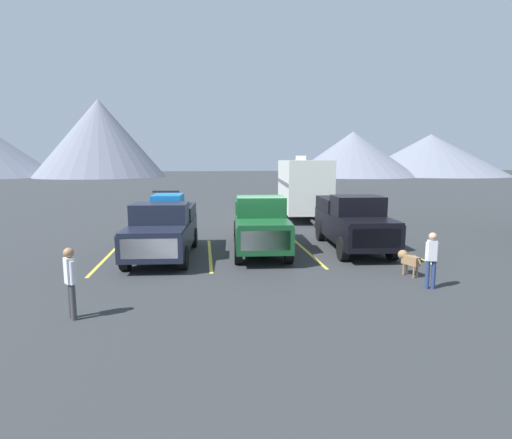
{
  "coord_description": "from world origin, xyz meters",
  "views": [
    {
      "loc": [
        -2.16,
        -15.57,
        3.67
      ],
      "look_at": [
        0.0,
        1.11,
        1.2
      ],
      "focal_mm": 28.58,
      "sensor_mm": 36.0,
      "label": 1
    }
  ],
  "objects_px": {
    "pickup_truck_a": "(164,227)",
    "dog": "(407,259)",
    "person_a": "(70,278)",
    "pickup_truck_c": "(352,221)",
    "person_b": "(432,257)",
    "camper_trailer_a": "(303,185)",
    "pickup_truck_b": "(260,222)"
  },
  "relations": [
    {
      "from": "pickup_truck_a",
      "to": "dog",
      "type": "distance_m",
      "value": 8.79
    },
    {
      "from": "person_a",
      "to": "dog",
      "type": "xyz_separation_m",
      "value": [
        9.51,
        2.45,
        -0.43
      ]
    },
    {
      "from": "pickup_truck_c",
      "to": "person_a",
      "type": "bearing_deg",
      "value": -144.56
    },
    {
      "from": "person_a",
      "to": "person_b",
      "type": "relative_size",
      "value": 1.03
    },
    {
      "from": "pickup_truck_c",
      "to": "camper_trailer_a",
      "type": "height_order",
      "value": "camper_trailer_a"
    },
    {
      "from": "pickup_truck_c",
      "to": "person_a",
      "type": "height_order",
      "value": "pickup_truck_c"
    },
    {
      "from": "camper_trailer_a",
      "to": "dog",
      "type": "height_order",
      "value": "camper_trailer_a"
    },
    {
      "from": "camper_trailer_a",
      "to": "person_a",
      "type": "relative_size",
      "value": 5.25
    },
    {
      "from": "dog",
      "to": "pickup_truck_c",
      "type": "bearing_deg",
      "value": 94.61
    },
    {
      "from": "camper_trailer_a",
      "to": "person_a",
      "type": "distance_m",
      "value": 18.66
    },
    {
      "from": "pickup_truck_b",
      "to": "person_a",
      "type": "xyz_separation_m",
      "value": [
        -5.31,
        -6.63,
        -0.21
      ]
    },
    {
      "from": "pickup_truck_b",
      "to": "person_a",
      "type": "relative_size",
      "value": 3.51
    },
    {
      "from": "person_a",
      "to": "person_b",
      "type": "xyz_separation_m",
      "value": [
        9.48,
        1.04,
        -0.03
      ]
    },
    {
      "from": "pickup_truck_b",
      "to": "pickup_truck_c",
      "type": "height_order",
      "value": "pickup_truck_b"
    },
    {
      "from": "pickup_truck_a",
      "to": "person_b",
      "type": "height_order",
      "value": "pickup_truck_a"
    },
    {
      "from": "pickup_truck_a",
      "to": "camper_trailer_a",
      "type": "relative_size",
      "value": 0.61
    },
    {
      "from": "person_b",
      "to": "dog",
      "type": "height_order",
      "value": "person_b"
    },
    {
      "from": "pickup_truck_b",
      "to": "person_b",
      "type": "distance_m",
      "value": 6.97
    },
    {
      "from": "camper_trailer_a",
      "to": "dog",
      "type": "bearing_deg",
      "value": -89.64
    },
    {
      "from": "person_b",
      "to": "dog",
      "type": "bearing_deg",
      "value": 89.05
    },
    {
      "from": "pickup_truck_c",
      "to": "camper_trailer_a",
      "type": "distance_m",
      "value": 9.58
    },
    {
      "from": "pickup_truck_b",
      "to": "dog",
      "type": "distance_m",
      "value": 5.96
    },
    {
      "from": "pickup_truck_a",
      "to": "person_b",
      "type": "xyz_separation_m",
      "value": [
        7.94,
        -5.08,
        -0.19
      ]
    },
    {
      "from": "camper_trailer_a",
      "to": "person_a",
      "type": "height_order",
      "value": "camper_trailer_a"
    },
    {
      "from": "pickup_truck_c",
      "to": "dog",
      "type": "bearing_deg",
      "value": -85.39
    },
    {
      "from": "dog",
      "to": "pickup_truck_a",
      "type": "bearing_deg",
      "value": 155.23
    },
    {
      "from": "pickup_truck_b",
      "to": "person_b",
      "type": "xyz_separation_m",
      "value": [
        4.17,
        -5.58,
        -0.24
      ]
    },
    {
      "from": "camper_trailer_a",
      "to": "person_b",
      "type": "height_order",
      "value": "camper_trailer_a"
    },
    {
      "from": "pickup_truck_b",
      "to": "pickup_truck_c",
      "type": "relative_size",
      "value": 1.03
    },
    {
      "from": "pickup_truck_b",
      "to": "person_b",
      "type": "bearing_deg",
      "value": -53.22
    },
    {
      "from": "pickup_truck_c",
      "to": "pickup_truck_a",
      "type": "bearing_deg",
      "value": -176.93
    },
    {
      "from": "pickup_truck_a",
      "to": "camper_trailer_a",
      "type": "xyz_separation_m",
      "value": [
        7.88,
        9.95,
        0.94
      ]
    }
  ]
}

